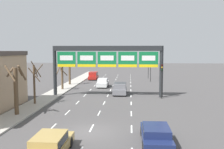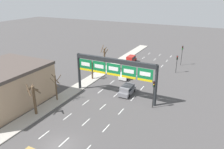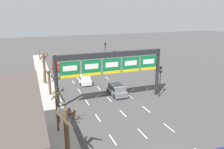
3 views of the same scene
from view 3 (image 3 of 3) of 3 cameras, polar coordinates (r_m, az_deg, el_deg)
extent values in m
cube|color=white|center=(22.52, 0.19, -16.67)|extent=(0.12, 2.00, 0.01)
cube|color=white|center=(26.63, -3.74, -11.22)|extent=(0.12, 2.00, 0.01)
cube|color=white|center=(31.00, -6.51, -7.24)|extent=(0.12, 2.00, 0.01)
cube|color=white|center=(35.54, -8.54, -4.24)|extent=(0.12, 2.00, 0.01)
cube|color=white|center=(40.19, -10.10, -1.93)|extent=(0.12, 2.00, 0.01)
cube|color=white|center=(44.92, -11.33, -0.10)|extent=(0.12, 2.00, 0.01)
cube|color=white|center=(49.70, -12.32, 1.38)|extent=(0.12, 2.00, 0.01)
cube|color=white|center=(54.52, -13.14, 2.60)|extent=(0.12, 2.00, 0.01)
cube|color=white|center=(59.37, -13.83, 3.62)|extent=(0.12, 2.00, 0.01)
cube|color=white|center=(23.73, 7.92, -15.00)|extent=(0.12, 2.00, 0.01)
cube|color=white|center=(27.66, 2.90, -10.13)|extent=(0.12, 2.00, 0.01)
cube|color=white|center=(31.89, -0.72, -6.46)|extent=(0.12, 2.00, 0.01)
cube|color=white|center=(36.32, -3.45, -3.65)|extent=(0.12, 2.00, 0.01)
cube|color=white|center=(40.88, -5.56, -1.45)|extent=(0.12, 2.00, 0.01)
cube|color=white|center=(45.54, -7.24, 0.31)|extent=(0.12, 2.00, 0.01)
cube|color=white|center=(50.26, -8.61, 1.73)|extent=(0.12, 2.00, 0.01)
cube|color=white|center=(55.03, -9.74, 2.91)|extent=(0.12, 2.00, 0.01)
cube|color=white|center=(59.83, -10.69, 3.90)|extent=(0.12, 2.00, 0.01)
cube|color=white|center=(25.31, 14.68, -13.29)|extent=(0.12, 2.00, 0.01)
cube|color=white|center=(29.03, 8.95, -9.00)|extent=(0.12, 2.00, 0.01)
cube|color=white|center=(33.09, 4.67, -5.66)|extent=(0.12, 2.00, 0.01)
cube|color=white|center=(37.38, 1.39, -3.05)|extent=(0.12, 2.00, 0.01)
cube|color=white|center=(41.82, -1.20, -0.98)|extent=(0.12, 2.00, 0.01)
cube|color=white|center=(46.38, -3.28, 0.70)|extent=(0.12, 2.00, 0.01)
cube|color=white|center=(51.03, -4.99, 2.07)|extent=(0.12, 2.00, 0.01)
cube|color=white|center=(55.73, -6.41, 3.21)|extent=(0.12, 2.00, 0.01)
cube|color=white|center=(60.48, -7.61, 4.16)|extent=(0.12, 2.00, 0.01)
cylinder|color=#232628|center=(28.46, -14.38, -2.21)|extent=(0.49, 0.49, 7.05)
cylinder|color=#232628|center=(33.31, 11.72, 0.58)|extent=(0.49, 0.49, 7.05)
cube|color=#232628|center=(29.34, -0.29, 5.23)|extent=(14.80, 0.60, 0.70)
cube|color=#116B38|center=(27.91, -10.92, 1.23)|extent=(2.56, 0.08, 2.09)
cube|color=white|center=(27.82, -10.92, 1.59)|extent=(1.79, 0.02, 0.67)
cube|color=yellow|center=(28.09, -10.81, -0.48)|extent=(2.51, 0.02, 0.38)
cube|color=#116B38|center=(28.49, -5.35, 1.76)|extent=(2.56, 0.08, 2.09)
cube|color=white|center=(28.41, -5.33, 2.11)|extent=(1.79, 0.02, 0.67)
cube|color=yellow|center=(28.67, -5.28, 0.07)|extent=(2.51, 0.02, 0.38)
cube|color=#116B38|center=(29.34, -0.05, 2.24)|extent=(2.56, 0.08, 2.09)
cube|color=white|center=(29.26, -0.02, 2.58)|extent=(1.79, 0.02, 0.67)
cube|color=yellow|center=(29.52, -0.02, 0.60)|extent=(2.51, 0.02, 0.38)
cube|color=#116B38|center=(30.43, 4.91, 2.68)|extent=(2.56, 0.08, 2.09)
cube|color=white|center=(30.35, 4.96, 3.01)|extent=(1.79, 0.02, 0.67)
cube|color=yellow|center=(30.60, 4.91, 1.09)|extent=(2.51, 0.02, 0.38)
cube|color=#116B38|center=(31.73, 9.51, 3.06)|extent=(2.56, 0.08, 2.09)
cube|color=white|center=(31.65, 9.56, 3.38)|extent=(1.79, 0.02, 0.67)
cube|color=yellow|center=(31.89, 9.48, 1.54)|extent=(2.51, 0.02, 0.38)
cube|color=slate|center=(33.33, 1.24, -4.41)|extent=(1.93, 4.31, 0.74)
cube|color=slate|center=(33.05, 1.28, -3.24)|extent=(1.77, 3.01, 0.73)
cube|color=black|center=(33.05, 1.28, -3.24)|extent=(1.81, 2.77, 0.52)
cylinder|color=black|center=(34.25, -0.93, -4.27)|extent=(0.22, 0.66, 0.66)
cylinder|color=black|center=(34.85, 1.78, -3.91)|extent=(0.22, 0.66, 0.66)
cylinder|color=black|center=(31.99, 0.65, -5.75)|extent=(0.22, 0.66, 0.66)
cylinder|color=black|center=(32.63, 3.53, -5.34)|extent=(0.22, 0.66, 0.66)
cube|color=silver|center=(39.01, -7.36, -1.51)|extent=(1.77, 4.42, 0.71)
cube|color=silver|center=(38.57, -7.30, -0.70)|extent=(1.63, 2.30, 0.59)
cube|color=black|center=(38.57, -7.30, -0.70)|extent=(1.66, 2.12, 0.43)
cylinder|color=black|center=(40.15, -8.90, -1.41)|extent=(0.22, 0.66, 0.66)
cylinder|color=black|center=(40.49, -6.70, -1.18)|extent=(0.22, 0.66, 0.66)
cylinder|color=black|center=(37.68, -8.04, -2.53)|extent=(0.22, 0.66, 0.66)
cylinder|color=black|center=(38.03, -5.70, -2.27)|extent=(0.22, 0.66, 0.66)
cube|color=maroon|center=(48.87, -14.17, 1.63)|extent=(1.82, 3.94, 0.62)
cube|color=maroon|center=(48.65, -14.22, 2.50)|extent=(1.67, 2.76, 0.92)
cube|color=black|center=(48.65, -14.22, 2.50)|extent=(1.71, 2.54, 0.66)
cylinder|color=black|center=(49.98, -15.25, 1.65)|extent=(0.22, 0.66, 0.66)
cylinder|color=black|center=(50.15, -13.39, 1.83)|extent=(0.22, 0.66, 0.66)
cylinder|color=black|center=(47.69, -14.95, 1.00)|extent=(0.22, 0.66, 0.66)
cylinder|color=black|center=(47.87, -13.00, 1.19)|extent=(0.22, 0.66, 0.66)
cylinder|color=black|center=(32.99, 12.36, -2.62)|extent=(0.12, 0.12, 3.73)
cube|color=black|center=(32.35, 12.60, 1.28)|extent=(0.30, 0.24, 0.90)
sphere|color=#3D0E0C|center=(32.17, 12.76, 1.74)|extent=(0.20, 0.20, 0.20)
sphere|color=gold|center=(32.24, 12.73, 1.22)|extent=(0.20, 0.20, 0.20)
sphere|color=#0E3515|center=(32.32, 12.70, 0.71)|extent=(0.20, 0.20, 0.20)
cylinder|color=black|center=(54.45, -1.75, 5.21)|extent=(0.12, 0.12, 4.13)
cube|color=black|center=(54.04, -1.77, 7.83)|extent=(0.30, 0.24, 0.90)
sphere|color=#3D0E0C|center=(53.88, -1.73, 8.13)|extent=(0.20, 0.20, 0.20)
sphere|color=#412F0C|center=(53.92, -1.72, 7.82)|extent=(0.20, 0.20, 0.20)
sphere|color=green|center=(53.96, -1.72, 7.50)|extent=(0.20, 0.20, 0.20)
cylinder|color=black|center=(48.84, 0.66, 3.42)|extent=(0.12, 0.12, 3.20)
cube|color=black|center=(48.44, 0.67, 5.79)|extent=(0.30, 0.24, 0.90)
sphere|color=red|center=(48.27, 0.73, 6.12)|extent=(0.20, 0.20, 0.20)
sphere|color=#412F0C|center=(48.32, 0.73, 5.77)|extent=(0.20, 0.20, 0.20)
sphere|color=#0E3515|center=(48.37, 0.73, 5.42)|extent=(0.20, 0.20, 0.20)
cylinder|color=brown|center=(18.89, -11.72, -15.27)|extent=(0.41, 0.41, 4.60)
cylinder|color=brown|center=(18.12, -10.56, -9.85)|extent=(0.33, 1.10, 0.87)
cylinder|color=brown|center=(17.48, -12.54, -11.32)|extent=(1.39, 0.73, 1.60)
cylinder|color=brown|center=(18.09, -9.87, -10.17)|extent=(0.28, 1.50, 1.61)
cylinder|color=brown|center=(17.99, -13.76, -10.28)|extent=(0.30, 1.18, 0.94)
cylinder|color=brown|center=(23.32, -14.14, -9.18)|extent=(0.24, 0.24, 4.57)
cylinder|color=brown|center=(22.34, -13.53, -6.92)|extent=(1.27, 0.62, 1.71)
cylinder|color=brown|center=(22.74, -13.67, -5.91)|extent=(0.23, 0.66, 1.13)
cylinder|color=brown|center=(23.32, -14.00, -4.81)|extent=(1.43, 0.63, 1.47)
cylinder|color=brown|center=(22.29, -13.26, -5.22)|extent=(0.93, 0.98, 1.95)
cylinder|color=brown|center=(39.37, -17.23, 1.42)|extent=(0.39, 0.39, 5.26)
cylinder|color=brown|center=(39.28, -17.78, 4.67)|extent=(1.00, 0.54, 1.40)
cylinder|color=brown|center=(38.83, -18.41, 4.91)|extent=(0.20, 1.34, 1.59)
cylinder|color=brown|center=(39.49, -17.12, 4.22)|extent=(1.22, 0.74, 1.48)
cylinder|color=brown|center=(33.92, -16.00, -2.13)|extent=(0.34, 0.34, 3.69)
cylinder|color=brown|center=(33.67, -17.37, -0.35)|extent=(0.41, 1.56, 1.53)
cylinder|color=brown|center=(33.44, -15.27, -0.82)|extent=(0.75, 1.09, 1.04)
cylinder|color=brown|center=(33.06, -16.56, 0.40)|extent=(0.98, 0.67, 1.76)
camera|label=1|loc=(16.15, 91.56, -22.05)|focal=40.00mm
camera|label=2|loc=(26.62, 83.26, 14.36)|focal=35.00mm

